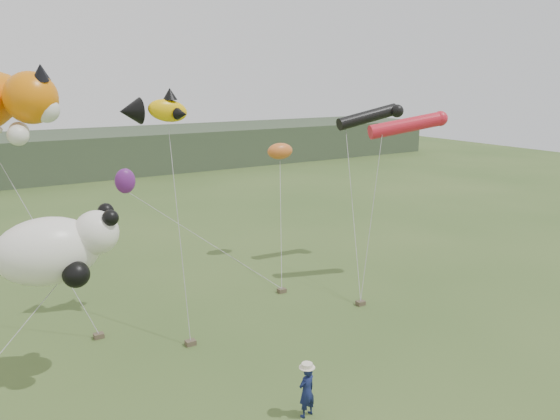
# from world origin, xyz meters

# --- Properties ---
(ground) EXTENTS (120.00, 120.00, 0.00)m
(ground) POSITION_xyz_m (0.00, 0.00, 0.00)
(ground) COLOR #385123
(ground) RESTS_ON ground
(headland) EXTENTS (90.00, 13.00, 4.00)m
(headland) POSITION_xyz_m (-3.11, 44.69, 1.92)
(headland) COLOR #2D3D28
(headland) RESTS_ON ground
(festival_attendant) EXTENTS (0.62, 0.46, 1.54)m
(festival_attendant) POSITION_xyz_m (-0.56, -1.15, 0.77)
(festival_attendant) COLOR #121B46
(festival_attendant) RESTS_ON ground
(sandbag_anchors) EXTENTS (16.04, 4.87, 0.18)m
(sandbag_anchors) POSITION_xyz_m (-1.29, 4.96, 0.09)
(sandbag_anchors) COLOR brown
(sandbag_anchors) RESTS_ON ground
(fish_kite) EXTENTS (2.57, 1.71, 1.36)m
(fish_kite) POSITION_xyz_m (-1.61, 7.36, 8.18)
(fish_kite) COLOR #F1B907
(fish_kite) RESTS_ON ground
(tube_kites) EXTENTS (4.07, 4.66, 1.42)m
(tube_kites) POSITION_xyz_m (9.89, 6.97, 7.40)
(tube_kites) COLOR black
(tube_kites) RESTS_ON ground
(panda_kite) EXTENTS (3.58, 2.32, 2.23)m
(panda_kite) POSITION_xyz_m (-5.88, 4.35, 4.36)
(panda_kite) COLOR white
(panda_kite) RESTS_ON ground
(misc_kites) EXTENTS (9.19, 1.11, 1.84)m
(misc_kites) POSITION_xyz_m (3.27, 11.69, 5.32)
(misc_kites) COLOR orange
(misc_kites) RESTS_ON ground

